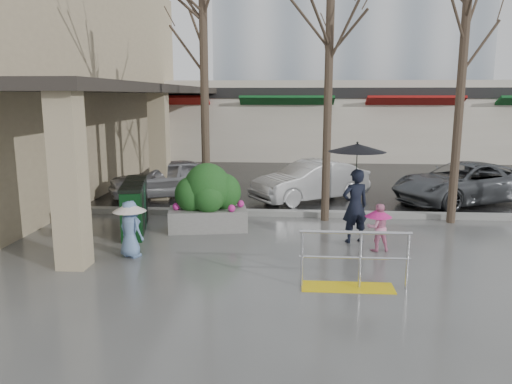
# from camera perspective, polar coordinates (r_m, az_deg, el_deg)

# --- Properties ---
(ground) EXTENTS (120.00, 120.00, 0.00)m
(ground) POSITION_cam_1_polar(r_m,az_deg,el_deg) (10.07, 2.23, -8.13)
(ground) COLOR #51514F
(ground) RESTS_ON ground
(street_asphalt) EXTENTS (120.00, 36.00, 0.01)m
(street_asphalt) POSITION_cam_1_polar(r_m,az_deg,el_deg) (31.68, 3.64, 5.03)
(street_asphalt) COLOR black
(street_asphalt) RESTS_ON ground
(curb) EXTENTS (120.00, 0.30, 0.15)m
(curb) POSITION_cam_1_polar(r_m,az_deg,el_deg) (13.89, 2.82, -2.42)
(curb) COLOR gray
(curb) RESTS_ON ground
(near_building) EXTENTS (6.00, 18.00, 8.00)m
(near_building) POSITION_cam_1_polar(r_m,az_deg,el_deg) (19.84, -24.35, 12.09)
(near_building) COLOR tan
(near_building) RESTS_ON ground
(canopy_slab) EXTENTS (2.80, 18.00, 0.25)m
(canopy_slab) POSITION_cam_1_polar(r_m,az_deg,el_deg) (18.24, -12.32, 11.79)
(canopy_slab) COLOR #2D2823
(canopy_slab) RESTS_ON pillar_front
(pillar_front) EXTENTS (0.55, 0.55, 3.50)m
(pillar_front) POSITION_cam_1_polar(r_m,az_deg,el_deg) (10.06, -20.58, 1.44)
(pillar_front) COLOR tan
(pillar_front) RESTS_ON ground
(pillar_back) EXTENTS (0.55, 0.55, 3.50)m
(pillar_back) POSITION_cam_1_polar(r_m,az_deg,el_deg) (16.15, -10.97, 5.31)
(pillar_back) COLOR tan
(pillar_back) RESTS_ON ground
(storefront_row) EXTENTS (34.00, 6.74, 4.00)m
(storefront_row) POSITION_cam_1_polar(r_m,az_deg,el_deg) (27.56, 7.81, 8.25)
(storefront_row) COLOR beige
(storefront_row) RESTS_ON ground
(handrail) EXTENTS (1.90, 0.50, 1.03)m
(handrail) POSITION_cam_1_polar(r_m,az_deg,el_deg) (8.87, 10.89, -8.45)
(handrail) COLOR yellow
(handrail) RESTS_ON ground
(tree_west) EXTENTS (3.20, 3.20, 6.80)m
(tree_west) POSITION_cam_1_polar(r_m,az_deg,el_deg) (13.43, -6.05, 18.59)
(tree_west) COLOR #382B21
(tree_west) RESTS_ON ground
(tree_midwest) EXTENTS (3.20, 3.20, 7.00)m
(tree_midwest) POSITION_cam_1_polar(r_m,az_deg,el_deg) (13.28, 8.48, 19.27)
(tree_midwest) COLOR #382B21
(tree_midwest) RESTS_ON ground
(tree_mideast) EXTENTS (3.20, 3.20, 6.50)m
(tree_mideast) POSITION_cam_1_polar(r_m,az_deg,el_deg) (13.85, 22.79, 16.66)
(tree_mideast) COLOR #382B21
(tree_mideast) RESTS_ON ground
(woman) EXTENTS (1.29, 1.29, 2.30)m
(woman) POSITION_cam_1_polar(r_m,az_deg,el_deg) (11.36, 11.35, 1.13)
(woman) COLOR black
(woman) RESTS_ON ground
(child_pink) EXTENTS (0.58, 0.58, 1.03)m
(child_pink) POSITION_cam_1_polar(r_m,az_deg,el_deg) (11.00, 13.78, -3.57)
(child_pink) COLOR pink
(child_pink) RESTS_ON ground
(child_blue) EXTENTS (0.69, 0.69, 1.19)m
(child_blue) POSITION_cam_1_polar(r_m,az_deg,el_deg) (10.58, -14.20, -3.52)
(child_blue) COLOR #6585B4
(child_blue) RESTS_ON ground
(planter) EXTENTS (2.05, 1.28, 1.67)m
(planter) POSITION_cam_1_polar(r_m,az_deg,el_deg) (12.40, -5.50, -0.69)
(planter) COLOR slate
(planter) RESTS_ON ground
(news_boxes) EXTENTS (0.97, 2.26, 1.23)m
(news_boxes) POSITION_cam_1_polar(r_m,az_deg,el_deg) (12.60, -13.69, -1.61)
(news_boxes) COLOR #0B3313
(news_boxes) RESTS_ON ground
(car_a) EXTENTS (3.99, 2.73, 1.26)m
(car_a) POSITION_cam_1_polar(r_m,az_deg,el_deg) (16.56, -10.16, 1.57)
(car_a) COLOR #A0A0A4
(car_a) RESTS_ON ground
(car_b) EXTENTS (3.91, 3.25, 1.26)m
(car_b) POSITION_cam_1_polar(r_m,az_deg,el_deg) (15.86, 6.26, 1.26)
(car_b) COLOR silver
(car_b) RESTS_ON ground
(car_c) EXTENTS (4.99, 3.84, 1.26)m
(car_c) POSITION_cam_1_polar(r_m,az_deg,el_deg) (16.72, 22.59, 0.97)
(car_c) COLOR #53565A
(car_c) RESTS_ON ground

